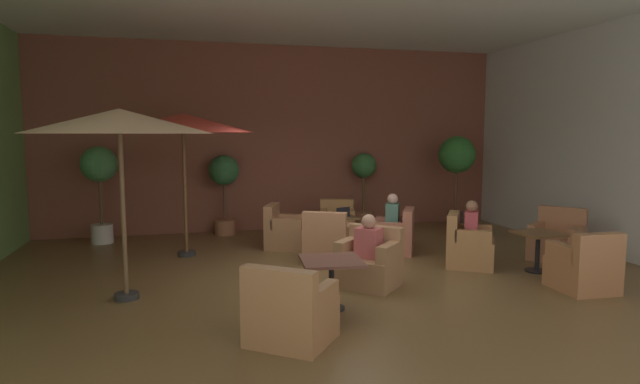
# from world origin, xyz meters

# --- Properties ---
(ground_plane) EXTENTS (10.56, 8.46, 0.02)m
(ground_plane) POSITION_xyz_m (0.00, 0.00, -0.01)
(ground_plane) COLOR brown
(wall_back_brick) EXTENTS (10.56, 0.08, 4.15)m
(wall_back_brick) POSITION_xyz_m (0.00, 4.19, 2.07)
(wall_back_brick) COLOR brown
(wall_back_brick) RESTS_ON ground_plane
(wall_right_plain) EXTENTS (0.08, 8.46, 4.15)m
(wall_right_plain) POSITION_xyz_m (5.24, 0.00, 2.07)
(wall_right_plain) COLOR silver
(wall_right_plain) RESTS_ON ground_plane
(cafe_table_front_left) EXTENTS (0.62, 0.62, 0.63)m
(cafe_table_front_left) POSITION_xyz_m (0.71, 1.76, 0.47)
(cafe_table_front_left) COLOR black
(cafe_table_front_left) RESTS_ON ground_plane
(armchair_front_left_north) EXTENTS (1.00, 1.01, 0.90)m
(armchair_front_left_north) POSITION_xyz_m (0.24, 0.83, 0.32)
(armchair_front_left_north) COLOR #B1764F
(armchair_front_left_north) RESTS_ON ground_plane
(armchair_front_left_east) EXTENTS (1.05, 1.07, 0.81)m
(armchair_front_left_east) POSITION_xyz_m (1.64, 1.28, 0.30)
(armchair_front_left_east) COLOR #B66A51
(armchair_front_left_east) RESTS_ON ground_plane
(armchair_front_left_south) EXTENTS (0.86, 0.87, 0.80)m
(armchair_front_left_south) POSITION_xyz_m (0.97, 2.77, 0.30)
(armchair_front_left_south) COLOR #A77642
(armchair_front_left_south) RESTS_ON ground_plane
(armchair_front_left_west) EXTENTS (0.96, 0.94, 0.84)m
(armchair_front_left_west) POSITION_xyz_m (-0.26, 2.14, 0.31)
(armchair_front_left_west) COLOR #A36E47
(armchair_front_left_west) RESTS_ON ground_plane
(cafe_table_front_right) EXTENTS (0.81, 0.81, 0.63)m
(cafe_table_front_right) POSITION_xyz_m (-0.34, -1.48, 0.51)
(cafe_table_front_right) COLOR black
(cafe_table_front_right) RESTS_ON ground_plane
(armchair_front_right_north) EXTENTS (1.08, 1.07, 0.85)m
(armchair_front_right_north) POSITION_xyz_m (-1.05, -2.40, 0.31)
(armchair_front_right_north) COLOR #A47042
(armchair_front_right_north) RESTS_ON ground_plane
(armchair_front_right_east) EXTENTS (1.08, 1.08, 0.84)m
(armchair_front_right_east) POSITION_xyz_m (0.46, -0.65, 0.32)
(armchair_front_right_east) COLOR #A5764E
(armchair_front_right_east) RESTS_ON ground_plane
(cafe_table_mid_center) EXTENTS (0.69, 0.69, 0.63)m
(cafe_table_mid_center) POSITION_xyz_m (3.30, -0.57, 0.48)
(cafe_table_mid_center) COLOR black
(cafe_table_mid_center) RESTS_ON ground_plane
(armchair_mid_center_north) EXTENTS (0.74, 0.80, 0.86)m
(armchair_mid_center_north) POSITION_xyz_m (3.25, -1.63, 0.32)
(armchair_mid_center_north) COLOR #AA6F42
(armchair_mid_center_north) RESTS_ON ground_plane
(armchair_mid_center_east) EXTENTS (1.10, 1.10, 0.89)m
(armchair_mid_center_east) POSITION_xyz_m (4.17, 0.06, 0.32)
(armchair_mid_center_east) COLOR #A86D48
(armchair_mid_center_east) RESTS_ON ground_plane
(armchair_mid_center_south) EXTENTS (1.00, 1.00, 0.88)m
(armchair_mid_center_south) POSITION_xyz_m (2.41, -0.00, 0.33)
(armchair_mid_center_south) COLOR #AA7644
(armchair_mid_center_south) RESTS_ON ground_plane
(patio_umbrella_tall_red) EXTENTS (2.50, 2.50, 2.54)m
(patio_umbrella_tall_red) POSITION_xyz_m (-2.09, 1.95, 2.35)
(patio_umbrella_tall_red) COLOR #2D2D2D
(patio_umbrella_tall_red) RESTS_ON ground_plane
(patio_umbrella_center_beige) EXTENTS (2.37, 2.37, 2.49)m
(patio_umbrella_center_beige) POSITION_xyz_m (-2.86, -0.42, 2.32)
(patio_umbrella_center_beige) COLOR #2D2D2D
(patio_umbrella_center_beige) RESTS_ON ground_plane
(potted_tree_left_corner) EXTENTS (0.71, 0.71, 1.94)m
(potted_tree_left_corner) POSITION_xyz_m (-3.72, 3.48, 1.35)
(potted_tree_left_corner) COLOR silver
(potted_tree_left_corner) RESTS_ON ground_plane
(potted_tree_mid_left) EXTENTS (0.65, 0.65, 1.73)m
(potted_tree_mid_left) POSITION_xyz_m (-1.27, 3.78, 1.16)
(potted_tree_mid_left) COLOR #A06342
(potted_tree_mid_left) RESTS_ON ground_plane
(potted_tree_mid_right) EXTENTS (0.82, 0.82, 2.13)m
(potted_tree_mid_right) POSITION_xyz_m (3.82, 2.98, 1.59)
(potted_tree_mid_right) COLOR #382B31
(potted_tree_mid_right) RESTS_ON ground_plane
(potted_tree_right_corner) EXTENTS (0.57, 0.57, 1.74)m
(potted_tree_right_corner) POSITION_xyz_m (1.90, 3.76, 1.06)
(potted_tree_right_corner) COLOR #A36C4A
(potted_tree_right_corner) RESTS_ON ground_plane
(patron_blue_shirt) EXTENTS (0.35, 0.39, 0.64)m
(patron_blue_shirt) POSITION_xyz_m (2.44, -0.03, 0.75)
(patron_blue_shirt) COLOR #B7434B
(patron_blue_shirt) RESTS_ON ground_plane
(patron_by_window) EXTENTS (0.36, 0.42, 0.67)m
(patron_by_window) POSITION_xyz_m (1.60, 1.30, 0.71)
(patron_by_window) COLOR #477260
(patron_by_window) RESTS_ON ground_plane
(patron_with_friend) EXTENTS (0.43, 0.42, 0.62)m
(patron_with_friend) POSITION_xyz_m (0.43, -0.68, 0.69)
(patron_with_friend) COLOR #B95351
(patron_with_friend) RESTS_ON ground_plane
(iced_drink_cup) EXTENTS (0.08, 0.08, 0.11)m
(iced_drink_cup) POSITION_xyz_m (0.68, 1.68, 0.69)
(iced_drink_cup) COLOR white
(iced_drink_cup) RESTS_ON cafe_table_front_left
(open_laptop) EXTENTS (0.37, 0.32, 0.20)m
(open_laptop) POSITION_xyz_m (0.71, 1.60, 0.68)
(open_laptop) COLOR #9EA0A5
(open_laptop) RESTS_ON cafe_table_front_left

